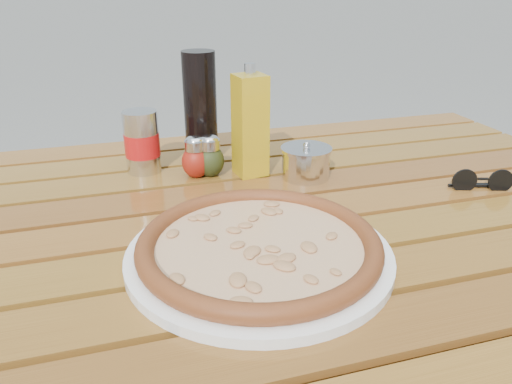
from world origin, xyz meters
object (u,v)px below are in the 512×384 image
object	(u,v)px
pepper_shaker	(196,158)
soda_can	(142,143)
table	(259,254)
pizza	(259,244)
olive_oil_cruet	(250,125)
parmesan_tin	(306,162)
oregano_shaker	(210,157)
plate	(259,254)
sunglasses	(482,182)
dark_bottle	(200,107)

from	to	relation	value
pepper_shaker	soda_can	world-z (taller)	soda_can
table	soda_can	size ratio (longest dim) A/B	11.67
pizza	olive_oil_cruet	distance (m)	0.32
parmesan_tin	oregano_shaker	bearing A→B (deg)	160.77
pizza	plate	bearing A→B (deg)	-90.00
plate	soda_can	world-z (taller)	soda_can
pepper_shaker	oregano_shaker	xyz separation A→B (m)	(0.03, -0.00, 0.00)
plate	pepper_shaker	size ratio (longest dim) A/B	4.39
plate	sunglasses	bearing A→B (deg)	13.93
pizza	olive_oil_cruet	xyz separation A→B (m)	(0.08, 0.31, 0.07)
table	pepper_shaker	size ratio (longest dim) A/B	17.07
plate	oregano_shaker	distance (m)	0.32
oregano_shaker	olive_oil_cruet	world-z (taller)	olive_oil_cruet
dark_bottle	soda_can	world-z (taller)	dark_bottle
pepper_shaker	parmesan_tin	bearing A→B (deg)	-17.43
pepper_shaker	dark_bottle	world-z (taller)	dark_bottle
soda_can	parmesan_tin	size ratio (longest dim) A/B	1.07
olive_oil_cruet	sunglasses	distance (m)	0.43
plate	sunglasses	size ratio (longest dim) A/B	3.26
table	oregano_shaker	world-z (taller)	oregano_shaker
table	soda_can	xyz separation A→B (m)	(-0.16, 0.25, 0.13)
soda_can	table	bearing A→B (deg)	-56.77
pizza	pepper_shaker	world-z (taller)	pepper_shaker
dark_bottle	parmesan_tin	xyz separation A→B (m)	(0.17, -0.15, -0.08)
plate	olive_oil_cruet	distance (m)	0.33
dark_bottle	soda_can	size ratio (longest dim) A/B	1.83
pizza	soda_can	world-z (taller)	soda_can
soda_can	parmesan_tin	world-z (taller)	soda_can
dark_bottle	olive_oil_cruet	world-z (taller)	dark_bottle
sunglasses	plate	bearing A→B (deg)	-147.98
oregano_shaker	soda_can	distance (m)	0.13
pepper_shaker	plate	bearing A→B (deg)	-85.18
oregano_shaker	plate	bearing A→B (deg)	-89.90
soda_can	olive_oil_cruet	bearing A→B (deg)	-20.06
olive_oil_cruet	sunglasses	world-z (taller)	olive_oil_cruet
dark_bottle	plate	bearing A→B (deg)	-90.37
pizza	olive_oil_cruet	bearing A→B (deg)	76.08
pizza	oregano_shaker	distance (m)	0.32
plate	pizza	world-z (taller)	pizza
dark_bottle	parmesan_tin	world-z (taller)	dark_bottle
table	pizza	bearing A→B (deg)	-107.27
plate	parmesan_tin	xyz separation A→B (m)	(0.17, 0.26, 0.02)
plate	pepper_shaker	world-z (taller)	pepper_shaker
parmesan_tin	plate	bearing A→B (deg)	-123.50
pepper_shaker	olive_oil_cruet	distance (m)	0.12
pizza	sunglasses	size ratio (longest dim) A/B	3.45
pepper_shaker	dark_bottle	bearing A→B (deg)	72.17
plate	soda_can	bearing A→B (deg)	107.58
plate	dark_bottle	bearing A→B (deg)	89.63
pepper_shaker	olive_oil_cruet	size ratio (longest dim) A/B	0.39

